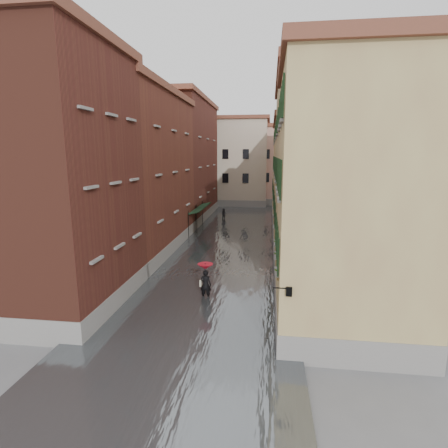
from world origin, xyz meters
The scene contains 16 objects.
ground centered at (0.00, 0.00, 0.00)m, with size 120.00×120.00×0.00m, color #5E5E61.
floodwater centered at (0.00, 13.00, 0.10)m, with size 10.00×60.00×0.20m, color #51565A.
building_left_near centered at (-7.00, -2.00, 6.50)m, with size 6.00×8.00×13.00m, color #5E2B1F.
building_left_mid centered at (-7.00, 9.00, 6.25)m, with size 6.00×14.00×12.50m, color #55281B.
building_left_far centered at (-7.00, 24.00, 7.00)m, with size 6.00×16.00×14.00m, color #5E2B1F.
building_right_near centered at (7.00, -2.00, 5.75)m, with size 6.00×8.00×11.50m, color #9E7D51.
building_right_mid centered at (7.00, 9.00, 6.50)m, with size 6.00×14.00×13.00m, color tan.
building_right_far centered at (7.00, 24.00, 5.75)m, with size 6.00×16.00×11.50m, color #9E7D51.
building_end_cream centered at (-3.00, 38.00, 6.50)m, with size 12.00×9.00×13.00m, color #B7AC92.
building_end_pink centered at (6.00, 40.00, 6.00)m, with size 10.00×9.00×12.00m, color tan.
awning_near centered at (-3.48, 14.85, 2.48)m, with size 1.09×3.35×2.80m.
awning_far centered at (-3.48, 18.61, 2.47)m, with size 1.09×3.19×2.80m.
wall_lantern centered at (4.33, -6.00, 3.01)m, with size 0.71×0.22×0.35m.
window_planters centered at (4.12, -2.24, 3.51)m, with size 0.59×5.63×0.84m.
pedestrian_main centered at (0.16, -0.32, 1.20)m, with size 0.88×0.88×2.06m.
pedestrian_far centered at (-1.93, 23.59, 0.71)m, with size 0.69×0.54×1.43m, color black.
Camera 1 is at (3.54, -18.32, 7.94)m, focal length 28.00 mm.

